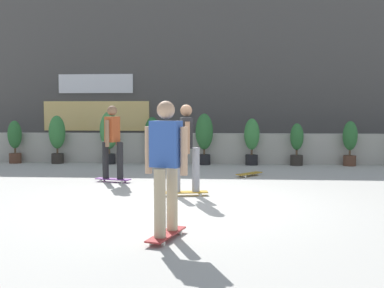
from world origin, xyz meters
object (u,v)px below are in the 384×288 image
potted_plant_5 (252,139)px  potted_plant_7 (350,141)px  potted_plant_0 (15,140)px  potted_plant_4 (204,135)px  potted_plant_2 (109,133)px  skateboard_near_camera (249,174)px  skater_mid_plaza (166,163)px  skater_far_left (112,140)px  skater_far_right (186,145)px  potted_plant_3 (152,137)px  potted_plant_1 (57,136)px  potted_plant_6 (297,143)px

potted_plant_5 → potted_plant_7: 2.81m
potted_plant_0 → potted_plant_4: (5.75, 0.00, 0.16)m
potted_plant_2 → skateboard_near_camera: potted_plant_2 is taller
potted_plant_2 → skater_mid_plaza: (2.72, -7.91, 0.03)m
skater_far_left → skater_far_right: bearing=-40.9°
potted_plant_4 → skater_far_right: bearing=-91.3°
potted_plant_3 → potted_plant_4: size_ratio=0.93×
potted_plant_1 → potted_plant_4: (4.43, 0.00, 0.04)m
potted_plant_1 → potted_plant_2: bearing=0.0°
potted_plant_4 → potted_plant_7: potted_plant_4 is taller
potted_plant_1 → potted_plant_6: size_ratio=1.18×
potted_plant_6 → skater_far_right: (-2.81, -4.99, 0.28)m
potted_plant_2 → skater_far_left: (0.96, -3.46, 0.03)m
potted_plant_7 → skateboard_near_camera: (-3.00, -2.33, -0.65)m
potted_plant_0 → potted_plant_1: potted_plant_1 is taller
potted_plant_0 → potted_plant_6: bearing=0.0°
potted_plant_1 → potted_plant_3: 2.90m
potted_plant_4 → skater_mid_plaza: skater_mid_plaza is taller
potted_plant_2 → skateboard_near_camera: size_ratio=2.14×
potted_plant_1 → potted_plant_6: 7.13m
skateboard_near_camera → potted_plant_2: bearing=150.1°
potted_plant_3 → potted_plant_7: size_ratio=1.09×
skater_far_right → skateboard_near_camera: bearing=63.7°
potted_plant_1 → potted_plant_7: size_ratio=1.12×
potted_plant_0 → potted_plant_7: bearing=-0.0°
potted_plant_5 → skater_mid_plaza: skater_mid_plaza is taller
potted_plant_0 → skater_far_right: skater_far_right is taller
potted_plant_0 → potted_plant_7: potted_plant_7 is taller
skater_mid_plaza → potted_plant_5: bearing=79.2°
potted_plant_3 → skater_mid_plaza: size_ratio=0.83×
potted_plant_5 → potted_plant_6: (1.30, 0.00, -0.11)m
potted_plant_2 → potted_plant_1: bearing=180.0°
skateboard_near_camera → potted_plant_6: bearing=57.4°
potted_plant_1 → skater_mid_plaza: skater_mid_plaza is taller
potted_plant_0 → potted_plant_2: potted_plant_2 is taller
potted_plant_7 → skater_far_left: (-6.08, -3.46, 0.22)m
potted_plant_3 → potted_plant_7: (5.74, -0.00, -0.09)m
potted_plant_2 → potted_plant_6: 5.54m
potted_plant_0 → potted_plant_5: size_ratio=0.95×
skateboard_near_camera → skater_far_left: bearing=-159.8°
potted_plant_0 → potted_plant_1: bearing=0.0°
skater_far_left → skater_mid_plaza: bearing=-68.4°
potted_plant_3 → potted_plant_7: 5.74m
potted_plant_7 → skater_mid_plaza: skater_mid_plaza is taller
potted_plant_4 → skateboard_near_camera: 2.74m
potted_plant_7 → skater_far_left: skater_far_left is taller
potted_plant_2 → skater_far_right: 5.69m
potted_plant_5 → skater_far_left: bearing=-133.4°
potted_plant_0 → skater_far_right: (5.63, -4.99, 0.23)m
potted_plant_0 → potted_plant_7: 9.95m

